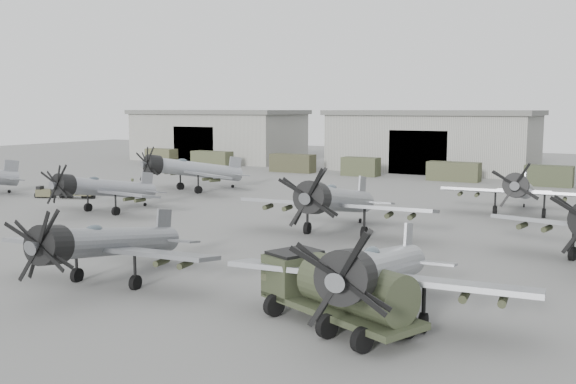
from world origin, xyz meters
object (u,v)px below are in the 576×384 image
Objects in this scene: fuel_tanker at (337,287)px; tug_trailer at (57,193)px; aircraft_mid_2 at (335,200)px; aircraft_far_0 at (188,169)px; aircraft_near_2 at (376,270)px; aircraft_near_1 at (102,243)px; ground_crew at (133,187)px; aircraft_mid_1 at (100,188)px; aircraft_far_1 at (520,189)px.

fuel_tanker is 45.98m from tug_trailer.
tug_trailer is at bearing 167.47° from aircraft_mid_2.
aircraft_far_0 is at bearing 30.26° from tug_trailer.
fuel_tanker reaches higher than tug_trailer.
fuel_tanker is at bearing -20.50° from aircraft_far_0.
aircraft_far_0 is (-33.92, 30.66, 0.08)m from aircraft_near_2.
aircraft_near_1 is 35.25m from tug_trailer.
fuel_tanker reaches higher than ground_crew.
tug_trailer is (-28.03, 21.29, -1.75)m from aircraft_near_1.
aircraft_mid_2 is at bearing 137.81° from fuel_tanker.
ground_crew is (-5.30, 9.66, -1.26)m from aircraft_mid_1.
aircraft_near_1 reaches higher than fuel_tanker.
aircraft_mid_2 is 28.51m from ground_crew.
aircraft_near_2 reaches higher than aircraft_mid_1.
aircraft_far_1 reaches higher than aircraft_near_1.
fuel_tanker is at bearing -23.27° from aircraft_mid_1.
aircraft_near_2 is 18.74m from aircraft_mid_2.
fuel_tanker is (-1.56, -32.26, -0.68)m from aircraft_far_1.
aircraft_near_2 is at bearing -95.41° from aircraft_far_1.
aircraft_mid_2 is at bearing -28.36° from tug_trailer.
aircraft_near_2 is 45.72m from aircraft_far_0.
aircraft_far_1 reaches higher than aircraft_mid_1.
tug_trailer is at bearing 148.30° from aircraft_near_2.
fuel_tanker is 1.32× the size of tug_trailer.
aircraft_near_1 is 37.39m from aircraft_far_0.
aircraft_mid_2 reaches higher than aircraft_far_1.
ground_crew is (5.66, 4.80, 0.47)m from tug_trailer.
tug_trailer is (-32.72, 4.05, -2.11)m from aircraft_mid_2.
aircraft_near_2 reaches higher than aircraft_far_1.
aircraft_far_0 is (-19.73, 31.76, 0.24)m from aircraft_near_1.
aircraft_far_1 is at bearing 109.34° from fuel_tanker.
aircraft_mid_2 reaches higher than aircraft_near_1.
aircraft_near_2 is 1.72m from fuel_tanker.
aircraft_near_1 is at bearing 178.29° from aircraft_near_2.
aircraft_far_0 is (-2.66, 15.33, 0.26)m from aircraft_mid_1.
aircraft_far_0 is at bearing 104.93° from aircraft_mid_1.
aircraft_near_1 is at bearing -156.59° from fuel_tanker.
aircraft_far_0 reaches higher than aircraft_mid_1.
aircraft_near_1 is 35.59m from aircraft_far_1.
aircraft_near_2 is 0.93× the size of aircraft_mid_2.
aircraft_mid_1 reaches higher than tug_trailer.
aircraft_far_0 reaches higher than aircraft_near_2.
tug_trailer is (-8.30, -10.47, -2.00)m from aircraft_far_0.
tug_trailer is (-10.97, 4.86, -1.73)m from aircraft_mid_1.
fuel_tanker is (32.58, -31.47, -0.79)m from aircraft_far_0.
aircraft_near_1 reaches higher than aircraft_mid_1.
aircraft_mid_2 is at bearing 68.22° from aircraft_near_1.
aircraft_near_1 is 1.01× the size of aircraft_mid_1.
aircraft_far_0 is 34.15m from aircraft_far_1.
ground_crew is at bearing 123.84° from aircraft_mid_1.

